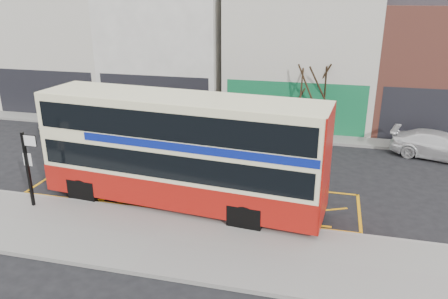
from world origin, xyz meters
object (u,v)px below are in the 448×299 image
(car_white, at_px, (439,146))
(street_tree_right, at_px, (314,74))
(bus_stop_post, at_px, (28,163))
(car_grey, at_px, (174,123))
(double_decker_bus, at_px, (182,150))
(car_silver, at_px, (78,120))

(car_white, xyz_separation_m, street_tree_right, (-6.68, 1.76, 3.12))
(bus_stop_post, height_order, car_grey, bus_stop_post)
(car_white, relative_size, street_tree_right, 0.85)
(car_white, height_order, street_tree_right, street_tree_right)
(car_grey, bearing_deg, car_white, -102.15)
(double_decker_bus, xyz_separation_m, car_grey, (-3.73, 9.05, -1.76))
(double_decker_bus, xyz_separation_m, bus_stop_post, (-5.66, -1.78, -0.39))
(double_decker_bus, height_order, car_white, double_decker_bus)
(double_decker_bus, xyz_separation_m, car_white, (11.15, 8.20, -1.68))
(car_silver, bearing_deg, street_tree_right, -91.53)
(car_silver, distance_m, car_white, 20.58)
(car_silver, bearing_deg, car_grey, -86.99)
(street_tree_right, bearing_deg, double_decker_bus, -114.19)
(double_decker_bus, height_order, car_silver, double_decker_bus)
(bus_stop_post, xyz_separation_m, car_silver, (-3.75, 9.40, -1.22))
(bus_stop_post, height_order, car_white, bus_stop_post)
(bus_stop_post, height_order, car_silver, bus_stop_post)
(car_silver, xyz_separation_m, street_tree_right, (13.89, 2.34, 3.05))
(car_silver, height_order, car_grey, car_silver)
(car_grey, bearing_deg, double_decker_bus, -166.48)
(car_grey, relative_size, car_white, 0.77)
(car_silver, distance_m, car_grey, 5.86)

